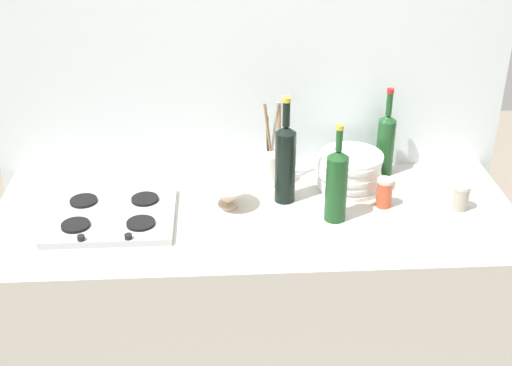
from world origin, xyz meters
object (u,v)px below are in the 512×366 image
at_px(stovetop_hob, 112,216).
at_px(condiment_jar_front, 384,192).
at_px(wine_bottle_leftmost, 386,143).
at_px(wine_bottle_mid_right, 285,162).
at_px(wine_bottle_mid_left, 336,184).
at_px(condiment_jar_rear, 461,197).
at_px(utensil_crock, 274,165).
at_px(plate_stack, 350,171).
at_px(mixing_bowl, 228,195).

xyz_separation_m(stovetop_hob, condiment_jar_front, (0.93, 0.04, 0.04)).
distance_m(wine_bottle_leftmost, wine_bottle_mid_right, 0.44).
bearing_deg(wine_bottle_mid_left, wine_bottle_mid_right, 138.67).
distance_m(wine_bottle_mid_left, condiment_jar_rear, 0.45).
bearing_deg(utensil_crock, wine_bottle_mid_right, -78.16).
xyz_separation_m(plate_stack, wine_bottle_mid_left, (-0.09, -0.22, 0.07)).
bearing_deg(plate_stack, utensil_crock, 168.37).
xyz_separation_m(utensil_crock, condiment_jar_rear, (0.63, -0.23, -0.03)).
bearing_deg(plate_stack, condiment_jar_front, -55.18).
height_order(stovetop_hob, mixing_bowl, mixing_bowl).
xyz_separation_m(wine_bottle_mid_left, wine_bottle_mid_right, (-0.16, 0.14, 0.02)).
bearing_deg(condiment_jar_front, plate_stack, 124.82).
relative_size(plate_stack, condiment_jar_front, 2.23).
relative_size(wine_bottle_leftmost, condiment_jar_front, 3.25).
bearing_deg(wine_bottle_leftmost, utensil_crock, -173.23).
distance_m(stovetop_hob, condiment_jar_rear, 1.19).
bearing_deg(utensil_crock, condiment_jar_front, -27.95).
relative_size(wine_bottle_leftmost, wine_bottle_mid_right, 0.88).
relative_size(mixing_bowl, condiment_jar_rear, 1.64).
xyz_separation_m(wine_bottle_leftmost, wine_bottle_mid_left, (-0.24, -0.32, 0.01)).
xyz_separation_m(wine_bottle_mid_left, condiment_jar_front, (0.18, 0.08, -0.08)).
bearing_deg(stovetop_hob, mixing_bowl, 8.98).
xyz_separation_m(mixing_bowl, condiment_jar_rear, (0.80, -0.06, 0.00)).
xyz_separation_m(wine_bottle_mid_left, mixing_bowl, (-0.36, 0.10, -0.09)).
height_order(condiment_jar_front, condiment_jar_rear, condiment_jar_front).
bearing_deg(condiment_jar_front, wine_bottle_mid_left, -157.35).
xyz_separation_m(plate_stack, condiment_jar_rear, (0.36, -0.17, -0.02)).
bearing_deg(wine_bottle_mid_right, condiment_jar_front, -10.20).
xyz_separation_m(wine_bottle_leftmost, wine_bottle_mid_right, (-0.39, -0.18, 0.02)).
xyz_separation_m(stovetop_hob, mixing_bowl, (0.39, 0.06, 0.03)).
bearing_deg(condiment_jar_front, wine_bottle_mid_right, 169.80).
distance_m(mixing_bowl, utensil_crock, 0.24).
relative_size(wine_bottle_mid_left, mixing_bowl, 2.29).
height_order(mixing_bowl, condiment_jar_front, condiment_jar_front).
relative_size(stovetop_hob, utensil_crock, 1.32).
bearing_deg(condiment_jar_front, utensil_crock, 152.05).
distance_m(utensil_crock, condiment_jar_front, 0.42).
distance_m(plate_stack, condiment_jar_front, 0.17).
xyz_separation_m(stovetop_hob, plate_stack, (0.84, 0.18, 0.05)).
bearing_deg(wine_bottle_mid_left, stovetop_hob, 176.99).
bearing_deg(plate_stack, condiment_jar_rear, -26.15).
bearing_deg(stovetop_hob, condiment_jar_front, 2.28).
bearing_deg(stovetop_hob, condiment_jar_rear, 0.10).
xyz_separation_m(plate_stack, utensil_crock, (-0.27, 0.06, 0.01)).
bearing_deg(wine_bottle_leftmost, mixing_bowl, -159.60).
distance_m(wine_bottle_mid_left, mixing_bowl, 0.38).
xyz_separation_m(wine_bottle_mid_left, utensil_crock, (-0.18, 0.27, -0.06)).
distance_m(mixing_bowl, condiment_jar_front, 0.54).
xyz_separation_m(condiment_jar_front, condiment_jar_rear, (0.26, -0.04, -0.01)).
distance_m(utensil_crock, condiment_jar_rear, 0.67).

